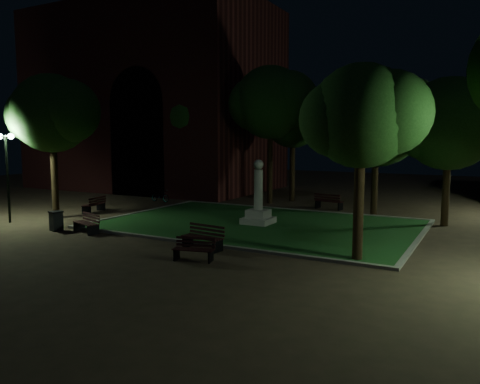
{
  "coord_description": "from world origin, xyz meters",
  "views": [
    {
      "loc": [
        10.23,
        -18.73,
        4.36
      ],
      "look_at": [
        -0.5,
        1.0,
        1.74
      ],
      "focal_mm": 35.0,
      "sensor_mm": 36.0,
      "label": 1
    }
  ],
  "objects_px": {
    "bench_left_side": "(95,205)",
    "bench_far_side": "(329,202)",
    "bench_west_near": "(87,224)",
    "bicycle": "(160,196)",
    "bench_near_right": "(194,250)",
    "trash_bin": "(56,221)",
    "bench_near_left": "(203,238)",
    "monument": "(258,206)"
  },
  "relations": [
    {
      "from": "bench_left_side",
      "to": "bench_far_side",
      "type": "bearing_deg",
      "value": 111.57
    },
    {
      "from": "bench_west_near",
      "to": "bicycle",
      "type": "relative_size",
      "value": 1.09
    },
    {
      "from": "bench_near_right",
      "to": "trash_bin",
      "type": "relative_size",
      "value": 1.68
    },
    {
      "from": "bench_near_left",
      "to": "trash_bin",
      "type": "bearing_deg",
      "value": -171.95
    },
    {
      "from": "monument",
      "to": "bench_west_near",
      "type": "bearing_deg",
      "value": -138.21
    },
    {
      "from": "bench_near_left",
      "to": "bench_west_near",
      "type": "xyz_separation_m",
      "value": [
        -6.49,
        0.17,
        -0.03
      ]
    },
    {
      "from": "bench_near_right",
      "to": "bench_west_near",
      "type": "distance_m",
      "value": 7.33
    },
    {
      "from": "monument",
      "to": "bench_left_side",
      "type": "height_order",
      "value": "monument"
    },
    {
      "from": "bench_left_side",
      "to": "monument",
      "type": "bearing_deg",
      "value": 83.78
    },
    {
      "from": "bench_near_right",
      "to": "bench_west_near",
      "type": "height_order",
      "value": "bench_west_near"
    },
    {
      "from": "monument",
      "to": "bench_near_left",
      "type": "relative_size",
      "value": 1.78
    },
    {
      "from": "bicycle",
      "to": "bench_near_left",
      "type": "bearing_deg",
      "value": -129.6
    },
    {
      "from": "bench_far_side",
      "to": "bench_left_side",
      "type": "bearing_deg",
      "value": 43.32
    },
    {
      "from": "bench_near_right",
      "to": "trash_bin",
      "type": "bearing_deg",
      "value": 156.57
    },
    {
      "from": "bench_near_left",
      "to": "bench_west_near",
      "type": "relative_size",
      "value": 1.05
    },
    {
      "from": "bicycle",
      "to": "bench_near_right",
      "type": "bearing_deg",
      "value": -132.05
    },
    {
      "from": "bench_left_side",
      "to": "trash_bin",
      "type": "relative_size",
      "value": 1.91
    },
    {
      "from": "bench_near_right",
      "to": "bicycle",
      "type": "xyz_separation_m",
      "value": [
        -10.67,
        11.65,
        0.03
      ]
    },
    {
      "from": "monument",
      "to": "bicycle",
      "type": "height_order",
      "value": "monument"
    },
    {
      "from": "bench_near_left",
      "to": "bench_near_right",
      "type": "xyz_separation_m",
      "value": [
        0.63,
        -1.58,
        -0.07
      ]
    },
    {
      "from": "bench_left_side",
      "to": "bicycle",
      "type": "bearing_deg",
      "value": 162.73
    },
    {
      "from": "bench_left_side",
      "to": "bench_far_side",
      "type": "xyz_separation_m",
      "value": [
        11.63,
        7.74,
        0.02
      ]
    },
    {
      "from": "bench_near_right",
      "to": "bench_far_side",
      "type": "bearing_deg",
      "value": 73.61
    },
    {
      "from": "bicycle",
      "to": "bench_far_side",
      "type": "bearing_deg",
      "value": -73.04
    },
    {
      "from": "bench_west_near",
      "to": "trash_bin",
      "type": "height_order",
      "value": "trash_bin"
    },
    {
      "from": "bench_left_side",
      "to": "bench_near_left",
      "type": "bearing_deg",
      "value": 54.41
    },
    {
      "from": "bench_near_right",
      "to": "bicycle",
      "type": "height_order",
      "value": "bicycle"
    },
    {
      "from": "bench_left_side",
      "to": "bicycle",
      "type": "distance_m",
      "value": 5.5
    },
    {
      "from": "monument",
      "to": "bench_far_side",
      "type": "bearing_deg",
      "value": 77.53
    },
    {
      "from": "bench_near_left",
      "to": "bench_far_side",
      "type": "distance_m",
      "value": 12.38
    },
    {
      "from": "trash_bin",
      "to": "bicycle",
      "type": "height_order",
      "value": "trash_bin"
    },
    {
      "from": "bench_near_right",
      "to": "monument",
      "type": "bearing_deg",
      "value": 83.54
    },
    {
      "from": "monument",
      "to": "bicycle",
      "type": "relative_size",
      "value": 2.05
    },
    {
      "from": "bench_west_near",
      "to": "trash_bin",
      "type": "distance_m",
      "value": 1.66
    },
    {
      "from": "trash_bin",
      "to": "bicycle",
      "type": "xyz_separation_m",
      "value": [
        -1.94,
        10.27,
        -0.06
      ]
    },
    {
      "from": "monument",
      "to": "bench_far_side",
      "type": "distance_m",
      "value": 6.88
    },
    {
      "from": "bench_west_near",
      "to": "bench_left_side",
      "type": "xyz_separation_m",
      "value": [
        -4.05,
        4.41,
        0.02
      ]
    },
    {
      "from": "bench_near_left",
      "to": "bicycle",
      "type": "bearing_deg",
      "value": 141.52
    },
    {
      "from": "bench_west_near",
      "to": "bicycle",
      "type": "height_order",
      "value": "bench_west_near"
    },
    {
      "from": "bench_left_side",
      "to": "bench_far_side",
      "type": "relative_size",
      "value": 0.97
    },
    {
      "from": "monument",
      "to": "trash_bin",
      "type": "xyz_separation_m",
      "value": [
        -7.72,
        -5.83,
        -0.49
      ]
    },
    {
      "from": "monument",
      "to": "trash_bin",
      "type": "bearing_deg",
      "value": -142.93
    }
  ]
}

